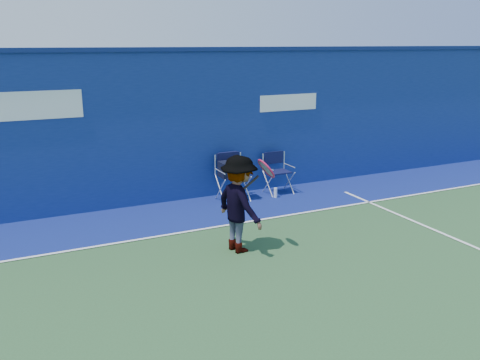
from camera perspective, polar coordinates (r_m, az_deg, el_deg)
name	(u,v)px	position (r m, az deg, el deg)	size (l,w,h in m)	color
ground	(234,333)	(5.99, -0.67, -16.77)	(80.00, 80.00, 0.00)	#2A4F2A
stadium_wall	(123,128)	(10.17, -13.05, 5.66)	(24.00, 0.50, 3.08)	navy
out_of_bounds_strip	(141,221)	(9.51, -11.03, -4.52)	(24.00, 1.80, 0.01)	navy
court_lines	(214,308)	(6.46, -2.96, -14.11)	(24.00, 12.00, 0.01)	white
directors_chair_left	(233,181)	(10.44, -0.81, -0.10)	(0.58, 0.53, 0.97)	silver
directors_chair_right	(278,181)	(11.01, 4.30, -0.08)	(0.53, 0.47, 0.88)	silver
water_bottle	(276,193)	(10.70, 4.01, -1.45)	(0.07, 0.07, 0.22)	white
tennis_player	(239,204)	(7.82, -0.08, -2.69)	(0.90, 1.08, 1.53)	#EA4738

